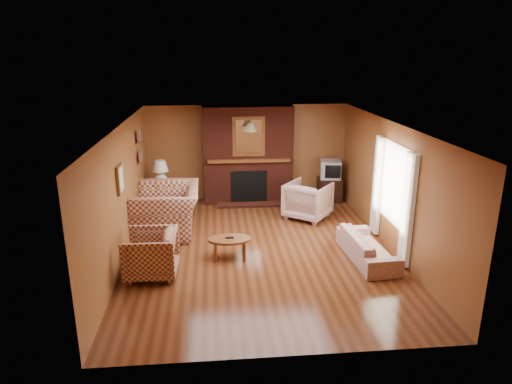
{
  "coord_description": "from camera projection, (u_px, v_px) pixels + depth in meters",
  "views": [
    {
      "loc": [
        -0.85,
        -8.04,
        3.65
      ],
      "look_at": [
        -0.03,
        0.6,
        0.97
      ],
      "focal_mm": 32.0,
      "sensor_mm": 36.0,
      "label": 1
    }
  ],
  "objects": [
    {
      "name": "wall_back",
      "position": [
        247.0,
        153.0,
        11.54
      ],
      "size": [
        6.5,
        0.0,
        6.5
      ],
      "primitive_type": "plane",
      "rotation": [
        1.57,
        0.0,
        0.0
      ],
      "color": "brown",
      "rests_on": "floor"
    },
    {
      "name": "fireplace",
      "position": [
        248.0,
        156.0,
        11.29
      ],
      "size": [
        2.2,
        0.82,
        2.4
      ],
      "color": "#4C1910",
      "rests_on": "floor"
    },
    {
      "name": "plaid_loveseat",
      "position": [
        167.0,
        210.0,
        9.46
      ],
      "size": [
        1.36,
        1.55,
        0.99
      ],
      "primitive_type": "imported",
      "rotation": [
        0.0,
        0.0,
        -1.55
      ],
      "color": "maroon",
      "rests_on": "floor"
    },
    {
      "name": "floor",
      "position": [
        260.0,
        249.0,
        8.8
      ],
      "size": [
        6.5,
        6.5,
        0.0
      ],
      "primitive_type": "plane",
      "color": "#46210F",
      "rests_on": "ground"
    },
    {
      "name": "side_table",
      "position": [
        162.0,
        198.0,
        10.85
      ],
      "size": [
        0.49,
        0.49,
        0.62
      ],
      "primitive_type": "cube",
      "rotation": [
        0.0,
        0.0,
        -0.06
      ],
      "color": "brown",
      "rests_on": "floor"
    },
    {
      "name": "window_right",
      "position": [
        392.0,
        193.0,
        8.5
      ],
      "size": [
        0.1,
        1.85,
        2.0
      ],
      "color": "beige",
      "rests_on": "wall_right"
    },
    {
      "name": "crt_tv",
      "position": [
        330.0,
        169.0,
        11.4
      ],
      "size": [
        0.56,
        0.56,
        0.46
      ],
      "color": "#9EA0A5",
      "rests_on": "tv_stand"
    },
    {
      "name": "bookshelf",
      "position": [
        140.0,
        147.0,
        9.89
      ],
      "size": [
        0.09,
        0.55,
        0.71
      ],
      "color": "brown",
      "rests_on": "wall_left"
    },
    {
      "name": "wall_front",
      "position": [
        289.0,
        270.0,
        5.35
      ],
      "size": [
        6.5,
        0.0,
        6.5
      ],
      "primitive_type": "plane",
      "rotation": [
        -1.57,
        0.0,
        0.0
      ],
      "color": "brown",
      "rests_on": "floor"
    },
    {
      "name": "ceiling",
      "position": [
        261.0,
        125.0,
        8.09
      ],
      "size": [
        6.5,
        6.5,
        0.0
      ],
      "primitive_type": "plane",
      "rotation": [
        3.14,
        0.0,
        0.0
      ],
      "color": "silver",
      "rests_on": "wall_back"
    },
    {
      "name": "table_lamp",
      "position": [
        160.0,
        172.0,
        10.66
      ],
      "size": [
        0.37,
        0.37,
        0.61
      ],
      "color": "white",
      "rests_on": "side_table"
    },
    {
      "name": "floral_armchair",
      "position": [
        308.0,
        200.0,
        10.34
      ],
      "size": [
        1.27,
        1.27,
        0.84
      ],
      "primitive_type": "imported",
      "rotation": [
        0.0,
        0.0,
        2.49
      ],
      "color": "beige",
      "rests_on": "floor"
    },
    {
      "name": "tv_stand",
      "position": [
        329.0,
        189.0,
        11.56
      ],
      "size": [
        0.56,
        0.51,
        0.6
      ],
      "primitive_type": "cube",
      "rotation": [
        0.0,
        0.0,
        0.02
      ],
      "color": "black",
      "rests_on": "floor"
    },
    {
      "name": "botanical_print",
      "position": [
        120.0,
        179.0,
        7.83
      ],
      "size": [
        0.05,
        0.4,
        0.5
      ],
      "color": "brown",
      "rests_on": "wall_left"
    },
    {
      "name": "pendant_light",
      "position": [
        250.0,
        127.0,
        10.4
      ],
      "size": [
        0.36,
        0.36,
        0.48
      ],
      "color": "black",
      "rests_on": "ceiling"
    },
    {
      "name": "wall_right",
      "position": [
        391.0,
        186.0,
        8.67
      ],
      "size": [
        0.0,
        6.5,
        6.5
      ],
      "primitive_type": "plane",
      "rotation": [
        1.57,
        0.0,
        -1.57
      ],
      "color": "brown",
      "rests_on": "floor"
    },
    {
      "name": "floral_sofa",
      "position": [
        367.0,
        247.0,
        8.32
      ],
      "size": [
        0.74,
        1.7,
        0.49
      ],
      "primitive_type": "imported",
      "rotation": [
        0.0,
        0.0,
        1.63
      ],
      "color": "beige",
      "rests_on": "floor"
    },
    {
      "name": "plaid_armchair",
      "position": [
        151.0,
        254.0,
        7.66
      ],
      "size": [
        0.89,
        0.87,
        0.79
      ],
      "primitive_type": "imported",
      "rotation": [
        0.0,
        0.0,
        -1.6
      ],
      "color": "maroon",
      "rests_on": "floor"
    },
    {
      "name": "coffee_table",
      "position": [
        230.0,
        241.0,
        8.34
      ],
      "size": [
        0.79,
        0.49,
        0.41
      ],
      "color": "brown",
      "rests_on": "floor"
    },
    {
      "name": "wall_left",
      "position": [
        123.0,
        194.0,
        8.22
      ],
      "size": [
        0.0,
        6.5,
        6.5
      ],
      "primitive_type": "plane",
      "rotation": [
        1.57,
        0.0,
        1.57
      ],
      "color": "brown",
      "rests_on": "floor"
    }
  ]
}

